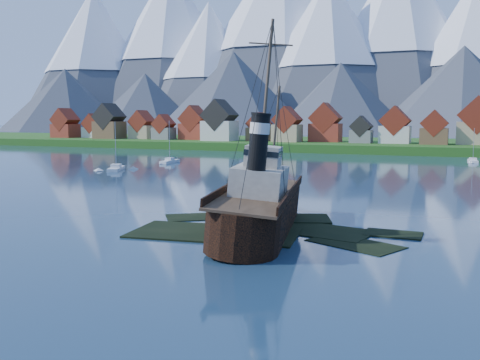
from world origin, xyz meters
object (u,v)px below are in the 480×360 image
at_px(tugboat_wreck, 262,204).
at_px(sailboat_a, 116,169).
at_px(sailboat_b, 170,162).
at_px(sailboat_c, 259,159).
at_px(sailboat_e, 473,161).

bearing_deg(tugboat_wreck, sailboat_a, 126.13).
relative_size(tugboat_wreck, sailboat_b, 2.43).
height_order(sailboat_c, sailboat_e, sailboat_c).
bearing_deg(sailboat_b, tugboat_wreck, -56.76).
relative_size(sailboat_a, sailboat_e, 1.21).
height_order(tugboat_wreck, sailboat_b, tugboat_wreck).
bearing_deg(tugboat_wreck, sailboat_e, 66.28).
xyz_separation_m(sailboat_b, sailboat_c, (19.09, 20.06, -0.06)).
distance_m(sailboat_a, sailboat_e, 98.76).
distance_m(sailboat_a, sailboat_c, 47.74).
bearing_deg(sailboat_b, sailboat_a, -96.71).
xyz_separation_m(tugboat_wreck, sailboat_c, (-35.55, 93.96, -2.74)).
relative_size(tugboat_wreck, sailboat_e, 2.97).
distance_m(sailboat_a, sailboat_b, 23.10).
relative_size(sailboat_c, sailboat_e, 1.02).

